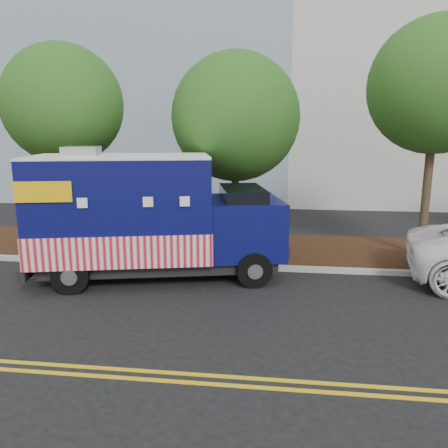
# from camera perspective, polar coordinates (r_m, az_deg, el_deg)

# --- Properties ---
(ground) EXTENTS (120.00, 120.00, 0.00)m
(ground) POSITION_cam_1_polar(r_m,az_deg,el_deg) (11.81, -0.58, -7.90)
(ground) COLOR black
(ground) RESTS_ON ground
(curb) EXTENTS (120.00, 0.18, 0.15)m
(curb) POSITION_cam_1_polar(r_m,az_deg,el_deg) (13.10, 0.24, -5.53)
(curb) COLOR #9E9E99
(curb) RESTS_ON ground
(mulch_strip) EXTENTS (120.00, 4.00, 0.15)m
(mulch_strip) POSITION_cam_1_polar(r_m,az_deg,el_deg) (15.10, 1.20, -3.15)
(mulch_strip) COLOR black
(mulch_strip) RESTS_ON ground
(centerline_near) EXTENTS (120.00, 0.10, 0.01)m
(centerline_near) POSITION_cam_1_polar(r_m,az_deg,el_deg) (7.83, -5.20, -18.90)
(centerline_near) COLOR gold
(centerline_near) RESTS_ON ground
(centerline_far) EXTENTS (120.00, 0.10, 0.01)m
(centerline_far) POSITION_cam_1_polar(r_m,az_deg,el_deg) (7.62, -5.62, -19.85)
(centerline_far) COLOR gold
(centerline_far) RESTS_ON ground
(tree_a) EXTENTS (4.11, 4.11, 6.98)m
(tree_a) POSITION_cam_1_polar(r_m,az_deg,el_deg) (16.56, -20.26, 14.39)
(tree_a) COLOR #38281C
(tree_a) RESTS_ON ground
(tree_b) EXTENTS (4.24, 4.24, 6.60)m
(tree_b) POSITION_cam_1_polar(r_m,az_deg,el_deg) (14.86, 1.52, 13.75)
(tree_b) COLOR #38281C
(tree_b) RESTS_ON ground
(tree_c) EXTENTS (4.00, 4.00, 7.34)m
(tree_c) POSITION_cam_1_polar(r_m,az_deg,el_deg) (14.88, 26.03, 15.87)
(tree_c) COLOR #38281C
(tree_c) RESTS_ON ground
(sign_post) EXTENTS (0.06, 0.06, 2.40)m
(sign_post) POSITION_cam_1_polar(r_m,az_deg,el_deg) (13.87, -15.05, -0.14)
(sign_post) COLOR #473828
(sign_post) RESTS_ON ground
(food_truck) EXTENTS (7.26, 3.96, 3.63)m
(food_truck) POSITION_cam_1_polar(r_m,az_deg,el_deg) (12.22, -10.16, 0.60)
(food_truck) COLOR black
(food_truck) RESTS_ON ground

